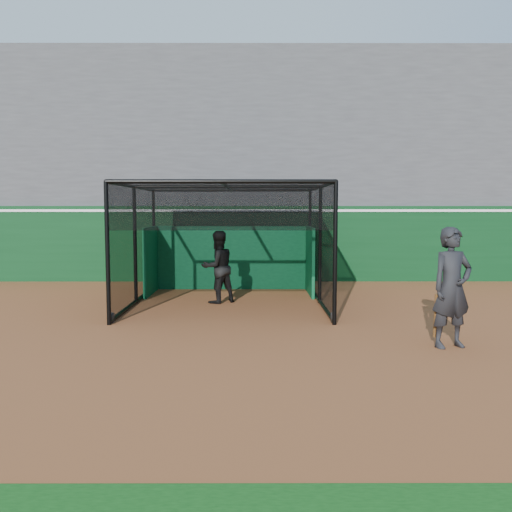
{
  "coord_description": "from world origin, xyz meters",
  "views": [
    {
      "loc": [
        0.79,
        -9.55,
        2.41
      ],
      "look_at": [
        0.81,
        2.0,
        1.4
      ],
      "focal_mm": 38.0,
      "sensor_mm": 36.0,
      "label": 1
    }
  ],
  "objects": [
    {
      "name": "ground",
      "position": [
        0.0,
        0.0,
        0.0
      ],
      "size": [
        120.0,
        120.0,
        0.0
      ],
      "primitive_type": "plane",
      "color": "brown",
      "rests_on": "ground"
    },
    {
      "name": "outfield_wall",
      "position": [
        0.0,
        8.5,
        1.29
      ],
      "size": [
        50.0,
        0.5,
        2.5
      ],
      "color": "#0A3816",
      "rests_on": "ground"
    },
    {
      "name": "grandstand",
      "position": [
        0.0,
        12.27,
        4.48
      ],
      "size": [
        50.0,
        7.85,
        8.95
      ],
      "color": "#4C4C4F",
      "rests_on": "ground"
    },
    {
      "name": "batting_cage",
      "position": [
        0.1,
        4.15,
        1.48
      ],
      "size": [
        4.79,
        5.25,
        2.97
      ],
      "color": "black",
      "rests_on": "ground"
    },
    {
      "name": "batter",
      "position": [
        -0.16,
        4.21,
        0.93
      ],
      "size": [
        1.14,
        1.09,
        1.85
      ],
      "primitive_type": "imported",
      "rotation": [
        0.0,
        0.0,
        3.74
      ],
      "color": "black",
      "rests_on": "ground"
    },
    {
      "name": "on_deck_player",
      "position": [
        4.2,
        -0.28,
        1.05
      ],
      "size": [
        0.88,
        0.71,
        2.1
      ],
      "color": "black",
      "rests_on": "ground"
    }
  ]
}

